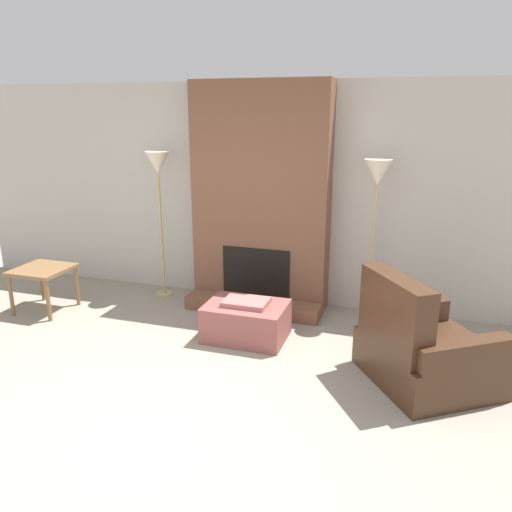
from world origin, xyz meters
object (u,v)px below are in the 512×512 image
at_px(armchair, 421,352).
at_px(floor_lamp_right, 377,182).
at_px(ottoman, 246,320).
at_px(floor_lamp_left, 158,172).
at_px(side_table, 43,274).

relative_size(armchair, floor_lamp_right, 0.76).
distance_m(ottoman, floor_lamp_left, 2.16).
bearing_deg(floor_lamp_left, armchair, -21.95).
xyz_separation_m(ottoman, armchair, (1.71, -0.36, 0.09)).
height_order(floor_lamp_left, floor_lamp_right, floor_lamp_left).
xyz_separation_m(floor_lamp_left, floor_lamp_right, (2.57, 0.00, -0.02)).
xyz_separation_m(side_table, floor_lamp_right, (3.65, 0.90, 1.10)).
distance_m(armchair, floor_lamp_left, 3.60).
distance_m(floor_lamp_left, floor_lamp_right, 2.57).
relative_size(side_table, floor_lamp_right, 0.33).
height_order(armchair, floor_lamp_right, floor_lamp_right).
relative_size(floor_lamp_left, floor_lamp_right, 1.01).
relative_size(armchair, floor_lamp_left, 0.75).
distance_m(ottoman, floor_lamp_right, 1.99).
relative_size(ottoman, side_table, 1.39).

